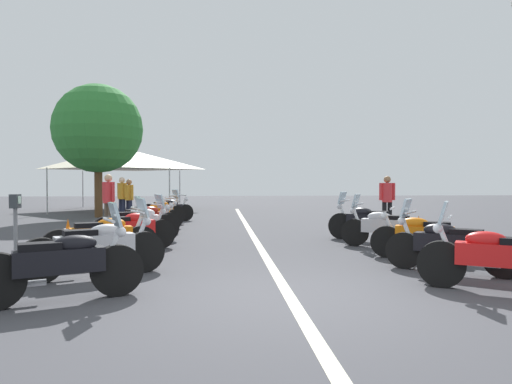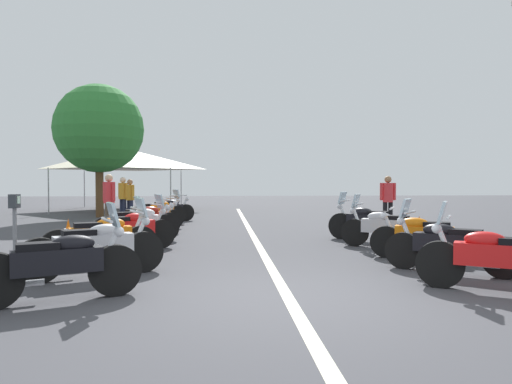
{
  "view_description": "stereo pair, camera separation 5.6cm",
  "coord_description": "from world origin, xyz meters",
  "views": [
    {
      "loc": [
        -5.81,
        0.9,
        1.5
      ],
      "look_at": [
        5.64,
        0.0,
        1.22
      ],
      "focal_mm": 32.47,
      "sensor_mm": 36.0,
      "label": 1
    },
    {
      "loc": [
        -5.81,
        0.85,
        1.5
      ],
      "look_at": [
        5.64,
        0.0,
        1.22
      ],
      "focal_mm": 32.47,
      "sensor_mm": 36.0,
      "label": 2
    }
  ],
  "objects": [
    {
      "name": "traffic_cone_1",
      "position": [
        5.67,
        -4.2,
        0.29
      ],
      "size": [
        0.36,
        0.36,
        0.61
      ],
      "color": "orange",
      "rests_on": "ground_plane"
    },
    {
      "name": "motorcycle_left_row_5",
      "position": [
        7.01,
        2.97,
        0.45
      ],
      "size": [
        1.18,
        1.94,
        0.99
      ],
      "rotation": [
        0.0,
        0.0,
        -1.07
      ],
      "color": "black",
      "rests_on": "ground_plane"
    },
    {
      "name": "motorcycle_left_row_2",
      "position": [
        2.88,
        3.05,
        0.47
      ],
      "size": [
        0.99,
        1.98,
        1.21
      ],
      "rotation": [
        0.0,
        0.0,
        -1.18
      ],
      "color": "black",
      "rests_on": "ground_plane"
    },
    {
      "name": "motorcycle_left_row_3",
      "position": [
        4.22,
        2.83,
        0.47
      ],
      "size": [
        1.17,
        1.93,
        1.21
      ],
      "rotation": [
        0.0,
        0.0,
        -1.06
      ],
      "color": "black",
      "rests_on": "ground_plane"
    },
    {
      "name": "traffic_cone_0",
      "position": [
        5.38,
        4.47,
        0.29
      ],
      "size": [
        0.36,
        0.36,
        0.61
      ],
      "color": "orange",
      "rests_on": "ground_plane"
    },
    {
      "name": "motorcycle_left_row_6",
      "position": [
        8.39,
        2.95,
        0.45
      ],
      "size": [
        1.18,
        1.81,
        0.98
      ],
      "rotation": [
        0.0,
        0.0,
        -1.02
      ],
      "color": "black",
      "rests_on": "ground_plane"
    },
    {
      "name": "lane_centre_stripe",
      "position": [
        6.27,
        0.0,
        0.0
      ],
      "size": [
        25.03,
        0.16,
        0.01
      ],
      "primitive_type": "cube",
      "color": "beige",
      "rests_on": "ground_plane"
    },
    {
      "name": "event_tent",
      "position": [
        18.42,
        5.93,
        2.65
      ],
      "size": [
        6.07,
        6.07,
        3.2
      ],
      "color": "beige",
      "rests_on": "ground_plane"
    },
    {
      "name": "parking_meter",
      "position": [
        1.77,
        4.13,
        0.9
      ],
      "size": [
        0.18,
        0.13,
        1.29
      ],
      "rotation": [
        0.0,
        0.0,
        -1.57
      ],
      "color": "slate",
      "rests_on": "ground_plane"
    },
    {
      "name": "bystander_3",
      "position": [
        11.96,
        4.31,
        0.91
      ],
      "size": [
        0.43,
        0.36,
        1.56
      ],
      "rotation": [
        0.0,
        0.0,
        2.24
      ],
      "color": "#1E2338",
      "rests_on": "ground_plane"
    },
    {
      "name": "motorcycle_right_row_0",
      "position": [
        0.09,
        -2.82,
        0.47
      ],
      "size": [
        1.22,
        1.9,
        1.22
      ],
      "rotation": [
        0.0,
        0.0,
        1.03
      ],
      "color": "black",
      "rests_on": "ground_plane"
    },
    {
      "name": "bystander_2",
      "position": [
        8.19,
        4.19,
        1.0
      ],
      "size": [
        0.37,
        0.43,
        1.7
      ],
      "rotation": [
        0.0,
        0.0,
        2.45
      ],
      "color": "brown",
      "rests_on": "ground_plane"
    },
    {
      "name": "motorcycle_right_row_1",
      "position": [
        1.41,
        -2.82,
        0.46
      ],
      "size": [
        1.41,
        1.78,
        1.2
      ],
      "rotation": [
        0.0,
        0.0,
        0.92
      ],
      "color": "black",
      "rests_on": "ground_plane"
    },
    {
      "name": "motorcycle_left_row_1",
      "position": [
        1.53,
        2.8,
        0.48
      ],
      "size": [
        1.18,
        2.03,
        1.23
      ],
      "rotation": [
        0.0,
        0.0,
        -1.08
      ],
      "color": "black",
      "rests_on": "ground_plane"
    },
    {
      "name": "motorcycle_right_row_3",
      "position": [
        4.24,
        -2.8,
        0.46
      ],
      "size": [
        1.23,
        1.85,
        1.2
      ],
      "rotation": [
        0.0,
        0.0,
        1.01
      ],
      "color": "black",
      "rests_on": "ground_plane"
    },
    {
      "name": "motorcycle_left_row_0",
      "position": [
        0.05,
        2.84,
        0.48
      ],
      "size": [
        1.02,
        1.93,
        1.22
      ],
      "rotation": [
        0.0,
        0.0,
        -1.15
      ],
      "color": "black",
      "rests_on": "ground_plane"
    },
    {
      "name": "bystander_0",
      "position": [
        8.64,
        -4.46,
        0.97
      ],
      "size": [
        0.32,
        0.53,
        1.66
      ],
      "rotation": [
        0.0,
        0.0,
        3.17
      ],
      "color": "black",
      "rests_on": "ground_plane"
    },
    {
      "name": "roadside_tree_0",
      "position": [
        13.65,
        5.88,
        3.63
      ],
      "size": [
        3.62,
        3.62,
        5.46
      ],
      "color": "brown",
      "rests_on": "ground_plane"
    },
    {
      "name": "ground_plane",
      "position": [
        0.0,
        0.0,
        0.0
      ],
      "size": [
        80.0,
        80.0,
        0.0
      ],
      "primitive_type": "plane",
      "color": "#424247"
    },
    {
      "name": "motorcycle_left_row_8",
      "position": [
        11.24,
        2.8,
        0.45
      ],
      "size": [
        1.16,
        1.87,
        0.99
      ],
      "rotation": [
        0.0,
        0.0,
        -1.05
      ],
      "color": "black",
      "rests_on": "ground_plane"
    },
    {
      "name": "bystander_1",
      "position": [
        12.0,
        4.58,
        0.96
      ],
      "size": [
        0.39,
        0.41,
        1.64
      ],
      "rotation": [
        0.0,
        0.0,
        2.4
      ],
      "color": "#1E2338",
      "rests_on": "ground_plane"
    },
    {
      "name": "motorcycle_left_row_4",
      "position": [
        5.48,
        2.88,
        0.47
      ],
      "size": [
        0.98,
        1.98,
        1.02
      ],
      "rotation": [
        0.0,
        0.0,
        -1.18
      ],
      "color": "black",
      "rests_on": "ground_plane"
    },
    {
      "name": "motorcycle_right_row_4",
      "position": [
        5.48,
        -2.79,
        0.48
      ],
      "size": [
        1.37,
        1.8,
        1.23
      ],
      "rotation": [
        0.0,
        0.0,
        0.94
      ],
      "color": "black",
      "rests_on": "ground_plane"
    },
    {
      "name": "motorcycle_right_row_2",
      "position": [
        2.69,
        -2.96,
        0.45
      ],
      "size": [
        1.06,
        1.86,
        0.99
      ],
      "rotation": [
        0.0,
        0.0,
        1.11
      ],
      "color": "black",
      "rests_on": "ground_plane"
    },
    {
      "name": "motorcycle_left_row_7",
      "position": [
        9.81,
        2.98,
        0.47
      ],
      "size": [
        1.27,
        1.87,
        1.21
      ],
      "rotation": [
        0.0,
        0.0,
        -1.0
      ],
      "color": "black",
      "rests_on": "ground_plane"
    }
  ]
}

